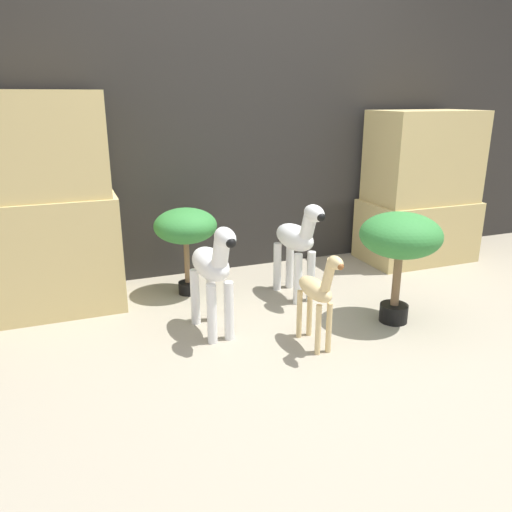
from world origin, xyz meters
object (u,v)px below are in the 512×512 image
(zebra_right, at_px, (297,242))
(giraffe_figurine, at_px, (318,292))
(zebra_left, at_px, (213,269))
(potted_palm_front, at_px, (186,228))
(potted_palm_back, at_px, (400,240))

(zebra_right, bearing_deg, giraffe_figurine, -106.86)
(zebra_left, bearing_deg, giraffe_figurine, -36.73)
(zebra_right, relative_size, giraffe_figurine, 1.19)
(zebra_left, bearing_deg, potted_palm_front, 89.54)
(zebra_left, bearing_deg, zebra_right, 26.07)
(zebra_right, xyz_separation_m, giraffe_figurine, (-0.20, -0.66, -0.07))
(potted_palm_front, bearing_deg, zebra_right, -26.04)
(giraffe_figurine, xyz_separation_m, potted_palm_back, (0.58, 0.12, 0.19))
(zebra_right, xyz_separation_m, potted_palm_front, (-0.65, 0.32, 0.07))
(zebra_right, height_order, potted_palm_back, zebra_right)
(potted_palm_back, bearing_deg, zebra_left, 167.72)
(potted_palm_front, relative_size, potted_palm_back, 0.89)
(zebra_right, bearing_deg, potted_palm_front, 153.96)
(potted_palm_front, bearing_deg, potted_palm_back, -40.09)
(zebra_right, distance_m, potted_palm_back, 0.68)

